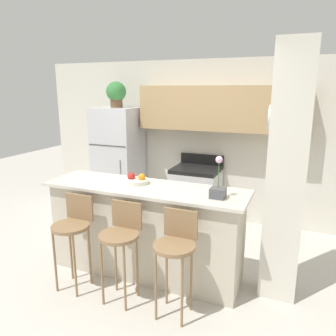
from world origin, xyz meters
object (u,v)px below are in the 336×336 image
refrigerator (119,161)px  potted_plant_on_fridge (116,93)px  stove_range (196,195)px  fruit_bowl (136,180)px  bar_stool_mid (121,236)px  bar_stool_left (73,227)px  bar_stool_right (176,247)px  orchid_vase (218,188)px

refrigerator → potted_plant_on_fridge: potted_plant_on_fridge is taller
stove_range → fruit_bowl: fruit_bowl is taller
bar_stool_mid → potted_plant_on_fridge: 2.82m
refrigerator → bar_stool_left: (0.71, -2.12, -0.22)m
bar_stool_left → bar_stool_mid: 0.58m
potted_plant_on_fridge → fruit_bowl: (1.16, -1.54, -0.94)m
potted_plant_on_fridge → bar_stool_right: bearing=-48.7°
bar_stool_left → bar_stool_right: size_ratio=1.00×
stove_range → bar_stool_mid: size_ratio=1.06×
stove_range → bar_stool_mid: stove_range is taller
orchid_vase → refrigerator: bearing=141.9°
bar_stool_left → orchid_vase: (1.43, 0.45, 0.47)m
stove_range → potted_plant_on_fridge: size_ratio=2.59×
stove_range → bar_stool_left: 2.27m
stove_range → fruit_bowl: size_ratio=3.85×
fruit_bowl → bar_stool_left: bearing=-127.4°
potted_plant_on_fridge → fruit_bowl: size_ratio=1.49×
bar_stool_mid → bar_stool_right: same height
bar_stool_right → orchid_vase: size_ratio=2.40×
bar_stool_mid → orchid_vase: size_ratio=2.40×
refrigerator → bar_stool_right: bearing=-48.7°
bar_stool_mid → bar_stool_right: (0.58, 0.00, 0.00)m
fruit_bowl → orchid_vase: bearing=-7.9°
bar_stool_left → potted_plant_on_fridge: size_ratio=2.44×
bar_stool_mid → fruit_bowl: (-0.13, 0.59, 0.41)m
stove_range → bar_stool_right: bearing=-77.1°
refrigerator → fruit_bowl: 1.93m
stove_range → bar_stool_left: stove_range is taller
refrigerator → bar_stool_right: refrigerator is taller
bar_stool_mid → fruit_bowl: size_ratio=3.62×
refrigerator → fruit_bowl: size_ratio=6.48×
bar_stool_left → bar_stool_mid: (0.58, 0.00, 0.00)m
refrigerator → bar_stool_mid: bearing=-58.8°
refrigerator → bar_stool_mid: (1.29, -2.12, -0.22)m
bar_stool_mid → fruit_bowl: bearing=102.5°
stove_range → potted_plant_on_fridge: potted_plant_on_fridge is taller
orchid_vase → fruit_bowl: orchid_vase is taller
bar_stool_right → potted_plant_on_fridge: bearing=131.3°
potted_plant_on_fridge → orchid_vase: potted_plant_on_fridge is taller
bar_stool_mid → refrigerator: bearing=121.2°
refrigerator → potted_plant_on_fridge: (-0.00, 0.00, 1.13)m
stove_range → bar_stool_left: bearing=-107.1°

